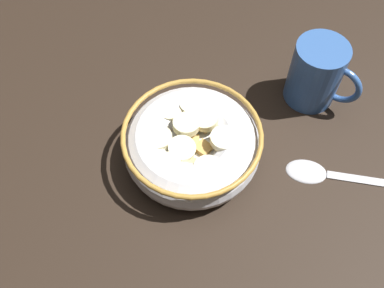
# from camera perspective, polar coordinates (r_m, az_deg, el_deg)

# --- Properties ---
(ground_plane) EXTENTS (1.15, 1.15, 0.02)m
(ground_plane) POSITION_cam_1_polar(r_m,az_deg,el_deg) (0.55, 0.00, -2.23)
(ground_plane) COLOR black
(cereal_bowl) EXTENTS (0.16, 0.16, 0.06)m
(cereal_bowl) POSITION_cam_1_polar(r_m,az_deg,el_deg) (0.51, -0.00, -0.00)
(cereal_bowl) COLOR silver
(cereal_bowl) RESTS_ON ground_plane
(spoon) EXTENTS (0.14, 0.08, 0.01)m
(spoon) POSITION_cam_1_polar(r_m,az_deg,el_deg) (0.54, 16.34, -3.56)
(spoon) COLOR #B7B7BC
(spoon) RESTS_ON ground_plane
(coffee_mug) EXTENTS (0.09, 0.07, 0.09)m
(coffee_mug) POSITION_cam_1_polar(r_m,az_deg,el_deg) (0.58, 16.02, 8.81)
(coffee_mug) COLOR #335999
(coffee_mug) RESTS_ON ground_plane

